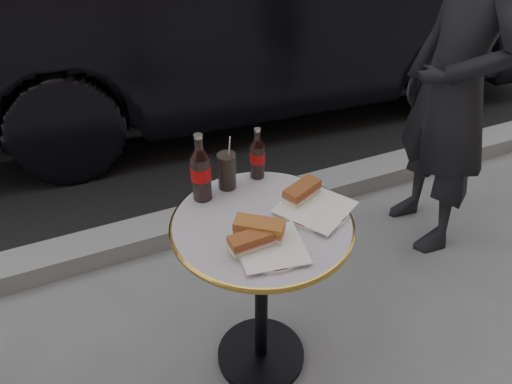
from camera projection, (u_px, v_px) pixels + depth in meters
name	position (u px, v px, depth m)	size (l,w,h in m)	color
ground	(261.00, 356.00, 2.09)	(80.00, 80.00, 0.00)	slate
asphalt_road	(84.00, 21.00, 5.80)	(40.00, 8.00, 0.00)	black
curb	(193.00, 223.00, 2.73)	(40.00, 0.20, 0.12)	gray
bistro_table	(261.00, 296.00, 1.88)	(0.62, 0.62, 0.73)	#BAB2C4
plate_left	(271.00, 249.00, 1.55)	(0.21, 0.21, 0.01)	white
plate_right	(315.00, 209.00, 1.71)	(0.23, 0.23, 0.01)	white
sandwich_left_a	(250.00, 242.00, 1.53)	(0.13, 0.06, 0.05)	#9A4C27
sandwich_left_b	(259.00, 229.00, 1.57)	(0.16, 0.07, 0.05)	#AC612B
sandwich_right	(302.00, 192.00, 1.74)	(0.14, 0.07, 0.05)	brown
cola_bottle_left	(200.00, 167.00, 1.70)	(0.07, 0.07, 0.26)	black
cola_bottle_right	(257.00, 153.00, 1.82)	(0.06, 0.06, 0.20)	black
cola_glass	(227.00, 171.00, 1.79)	(0.07, 0.07, 0.14)	black
parked_car	(247.00, 5.00, 3.65)	(4.62, 1.60, 1.52)	black
pedestrian	(454.00, 90.00, 2.28)	(0.61, 0.40, 1.66)	black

